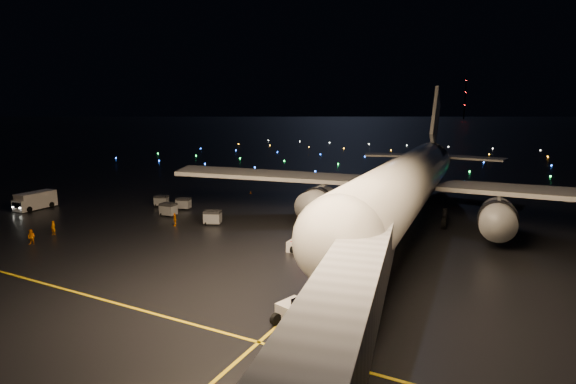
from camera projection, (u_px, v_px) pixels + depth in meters
name	position (u px, v px, depth m)	size (l,w,h in m)	color
ground	(481.00, 131.00, 303.44)	(2000.00, 2000.00, 0.00)	black
lane_centre	(377.00, 239.00, 49.21)	(0.25, 80.00, 0.02)	yellow
lane_cross	(73.00, 291.00, 35.10)	(60.00, 0.25, 0.02)	yellow
airliner	(412.00, 151.00, 56.06)	(63.61, 60.43, 18.02)	silver
pushback_tug	(305.00, 312.00, 29.48)	(3.75, 1.96, 1.79)	silver
belt_loader	(311.00, 237.00, 44.36)	(6.88, 1.88, 3.34)	silver
service_truck	(36.00, 200.00, 64.36)	(2.13, 6.74, 2.48)	silver
crew_a	(53.00, 228.00, 51.10)	(0.58, 0.38, 1.59)	orange
crew_b	(32.00, 237.00, 47.21)	(0.80, 0.62, 1.65)	orange
crew_c	(175.00, 219.00, 54.91)	(0.94, 0.39, 1.61)	orange
safety_cone_0	(321.00, 236.00, 49.73)	(0.43, 0.43, 0.48)	orange
safety_cone_1	(353.00, 210.00, 62.72)	(0.45, 0.45, 0.51)	orange
safety_cone_2	(298.00, 209.00, 63.06)	(0.47, 0.47, 0.54)	orange
safety_cone_3	(251.00, 192.00, 76.23)	(0.42, 0.42, 0.48)	orange
radio_mast	(465.00, 99.00, 709.01)	(1.80, 1.80, 64.00)	black
taxiway_lights	(425.00, 157.00, 134.06)	(164.00, 92.00, 0.36)	black
baggage_cart_0	(213.00, 218.00, 55.61)	(2.04, 1.43, 1.74)	gray
baggage_cart_1	(168.00, 210.00, 60.12)	(2.03, 1.42, 1.72)	gray
baggage_cart_2	(161.00, 201.00, 66.17)	(1.88, 1.31, 1.60)	gray
baggage_cart_3	(184.00, 204.00, 64.19)	(1.90, 1.33, 1.62)	gray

